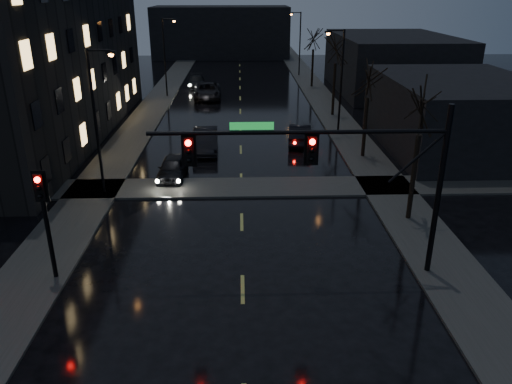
{
  "coord_description": "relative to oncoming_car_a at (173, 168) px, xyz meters",
  "views": [
    {
      "loc": [
        -0.01,
        -8.51,
        10.89
      ],
      "look_at": [
        0.59,
        10.15,
        3.2
      ],
      "focal_mm": 35.0,
      "sensor_mm": 36.0,
      "label": 1
    }
  ],
  "objects": [
    {
      "name": "tree_near",
      "position": [
        12.58,
        -6.32,
        5.55
      ],
      "size": [
        3.52,
        3.52,
        8.08
      ],
      "color": "black",
      "rests_on": "ground"
    },
    {
      "name": "streetlight_r_mid",
      "position": [
        11.77,
        9.68,
        4.1
      ],
      "size": [
        1.53,
        0.28,
        8.0
      ],
      "color": "black",
      "rests_on": "ground"
    },
    {
      "name": "oncoming_car_c",
      "position": [
        0.78,
        23.58,
        0.15
      ],
      "size": [
        2.85,
        5.94,
        1.63
      ],
      "primitive_type": "imported",
      "rotation": [
        0.0,
        0.0,
        0.02
      ],
      "color": "black",
      "rests_on": "ground"
    },
    {
      "name": "far_block",
      "position": [
        1.18,
        57.68,
        3.33
      ],
      "size": [
        22.0,
        10.0,
        8.0
      ],
      "primitive_type": "cube",
      "color": "black",
      "rests_on": "ground"
    },
    {
      "name": "streetlight_l_far",
      "position": [
        -3.4,
        24.68,
        4.1
      ],
      "size": [
        1.53,
        0.28,
        8.0
      ],
      "color": "black",
      "rests_on": "ground"
    },
    {
      "name": "sidewalk_right",
      "position": [
        12.68,
        14.68,
        -0.61
      ],
      "size": [
        3.0,
        140.0,
        0.12
      ],
      "primitive_type": "cube",
      "color": "#2D2D2B",
      "rests_on": "ground"
    },
    {
      "name": "oncoming_car_d",
      "position": [
        -0.87,
        30.12,
        0.01
      ],
      "size": [
        2.33,
        4.83,
        1.36
      ],
      "primitive_type": "imported",
      "rotation": [
        0.0,
        0.0,
        0.09
      ],
      "color": "black",
      "rests_on": "ground"
    },
    {
      "name": "tree_mid_a",
      "position": [
        12.58,
        3.68,
        5.16
      ],
      "size": [
        3.3,
        3.3,
        7.58
      ],
      "color": "black",
      "rests_on": "ground"
    },
    {
      "name": "oncoming_car_a",
      "position": [
        0.0,
        0.0,
        0.0
      ],
      "size": [
        1.74,
        3.99,
        1.34
      ],
      "primitive_type": "imported",
      "rotation": [
        0.0,
        0.0,
        -0.04
      ],
      "color": "black",
      "rests_on": "ground"
    },
    {
      "name": "sidewalk_left",
      "position": [
        -4.32,
        14.68,
        -0.61
      ],
      "size": [
        3.0,
        140.0,
        0.12
      ],
      "primitive_type": "cube",
      "color": "#2D2D2B",
      "rests_on": "ground"
    },
    {
      "name": "lead_car",
      "position": [
        8.6,
        7.09,
        0.08
      ],
      "size": [
        2.09,
        4.68,
        1.49
      ],
      "primitive_type": "imported",
      "rotation": [
        0.0,
        0.0,
        3.03
      ],
      "color": "black",
      "rests_on": "ground"
    },
    {
      "name": "signal_mast",
      "position": [
        8.03,
        -11.33,
        4.2
      ],
      "size": [
        11.11,
        0.41,
        7.0
      ],
      "color": "black",
      "rests_on": "ground"
    },
    {
      "name": "oncoming_car_b",
      "position": [
        1.68,
        5.43,
        0.13
      ],
      "size": [
        1.86,
        4.91,
        1.6
      ],
      "primitive_type": "imported",
      "rotation": [
        0.0,
        0.0,
        0.03
      ],
      "color": "black",
      "rests_on": "ground"
    },
    {
      "name": "streetlight_r_far",
      "position": [
        11.77,
        37.68,
        4.1
      ],
      "size": [
        1.53,
        0.28,
        8.0
      ],
      "color": "black",
      "rests_on": "ground"
    },
    {
      "name": "tree_far",
      "position": [
        12.58,
        29.68,
        5.39
      ],
      "size": [
        3.43,
        3.43,
        7.88
      ],
      "color": "black",
      "rests_on": "ground"
    },
    {
      "name": "commercial_right_near",
      "position": [
        19.68,
        5.68,
        1.83
      ],
      "size": [
        10.0,
        14.0,
        5.0
      ],
      "primitive_type": "cube",
      "color": "black",
      "rests_on": "ground"
    },
    {
      "name": "commercial_right_far",
      "position": [
        21.18,
        27.68,
        2.33
      ],
      "size": [
        12.0,
        18.0,
        6.0
      ],
      "primitive_type": "cube",
      "color": "black",
      "rests_on": "ground"
    },
    {
      "name": "sidewalk_cross",
      "position": [
        4.18,
        -1.82,
        -0.61
      ],
      "size": [
        40.0,
        3.0,
        0.12
      ],
      "primitive_type": "cube",
      "color": "#2D2D2B",
      "rests_on": "ground"
    },
    {
      "name": "signal_pole_left",
      "position": [
        -3.32,
        -11.33,
        2.34
      ],
      "size": [
        0.35,
        0.41,
        4.53
      ],
      "color": "black",
      "rests_on": "ground"
    },
    {
      "name": "tree_mid_b",
      "position": [
        12.58,
        15.68,
        5.94
      ],
      "size": [
        3.74,
        3.74,
        8.59
      ],
      "color": "black",
      "rests_on": "ground"
    },
    {
      "name": "streetlight_l_near",
      "position": [
        -3.4,
        -2.32,
        4.1
      ],
      "size": [
        1.53,
        0.28,
        8.0
      ],
      "color": "black",
      "rests_on": "ground"
    },
    {
      "name": "apartment_block",
      "position": [
        -12.32,
        9.68,
        5.33
      ],
      "size": [
        12.0,
        30.0,
        12.0
      ],
      "primitive_type": "cube",
      "color": "black",
      "rests_on": "ground"
    }
  ]
}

